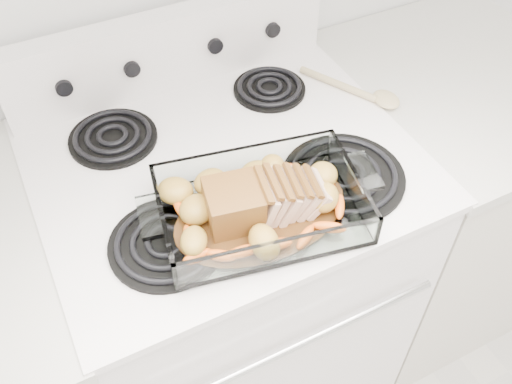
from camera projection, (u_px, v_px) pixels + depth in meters
name	position (u px, v px, depth m)	size (l,w,h in m)	color
electric_range	(231.00, 279.00, 1.53)	(0.78, 0.70, 1.12)	white
counter_right	(429.00, 200.00, 1.74)	(0.58, 0.68, 0.93)	silver
baking_dish	(261.00, 210.00, 1.06)	(0.37, 0.24, 0.07)	silver
pork_roast	(254.00, 203.00, 1.03)	(0.22, 0.10, 0.08)	brown
roast_vegetables	(250.00, 194.00, 1.07)	(0.36, 0.20, 0.04)	orange
wooden_spoon	(365.00, 93.00, 1.32)	(0.15, 0.23, 0.02)	tan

